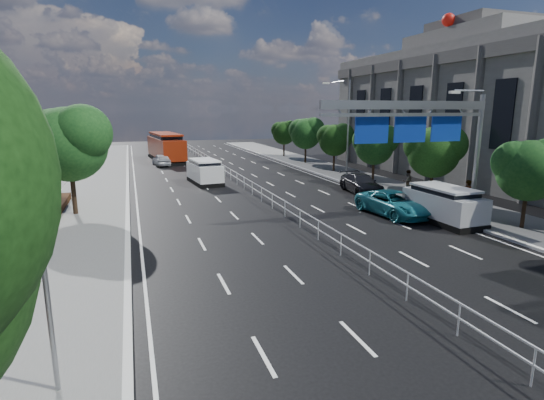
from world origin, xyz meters
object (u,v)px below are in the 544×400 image
near_car_dark (160,150)px  overhead_gantry (423,124)px  pedestrian_b (407,181)px  white_minivan (205,172)px  parked_car_dark (361,183)px  red_bus (166,146)px  silver_minivan (443,205)px  parked_car_teal (394,203)px  toilet_sign (20,276)px  near_car_silver (161,160)px  pedestrian_a (467,196)px

near_car_dark → overhead_gantry: bearing=102.0°
overhead_gantry → pedestrian_b: size_ratio=5.85×
white_minivan → parked_car_dark: size_ratio=1.01×
pedestrian_b → white_minivan: bearing=-30.4°
red_bus → silver_minivan: (12.63, -35.39, -0.79)m
white_minivan → parked_car_teal: 17.51m
toilet_sign → near_car_dark: size_ratio=0.87×
near_car_silver → overhead_gantry: bearing=106.2°
silver_minivan → parked_car_teal: size_ratio=0.95×
overhead_gantry → white_minivan: size_ratio=2.03×
near_car_dark → silver_minivan: silver_minivan is taller
parked_car_dark → red_bus: bearing=121.1°
white_minivan → near_car_silver: bearing=95.4°
overhead_gantry → pedestrian_a: 6.32m
red_bus → toilet_sign: bearing=-104.5°
near_car_dark → white_minivan: bearing=91.5°
pedestrian_a → parked_car_teal: bearing=-14.9°
overhead_gantry → near_car_dark: overhead_gantry is taller
silver_minivan → pedestrian_b: silver_minivan is taller
overhead_gantry → red_bus: overhead_gantry is taller
near_car_silver → parked_car_teal: (11.76, -28.45, 0.03)m
white_minivan → near_car_silver: (-2.71, 13.46, -0.33)m
overhead_gantry → pedestrian_a: overhead_gantry is taller
overhead_gantry → pedestrian_b: 9.63m
overhead_gantry → white_minivan: (-9.29, 16.94, -4.57)m
toilet_sign → parked_car_dark: toilet_sign is taller
silver_minivan → parked_car_teal: bearing=127.4°
near_car_dark → pedestrian_b: size_ratio=2.84×
overhead_gantry → near_car_silver: (-12.00, 30.39, -4.90)m
near_car_dark → parked_car_dark: 35.47m
overhead_gantry → silver_minivan: size_ratio=2.04×
toilet_sign → red_bus: (6.62, 45.14, -1.14)m
white_minivan → overhead_gantry: bearing=-67.2°
parked_car_teal → parked_car_dark: (1.80, 7.00, -0.01)m
parked_car_dark → parked_car_teal: bearing=-99.1°
white_minivan → pedestrian_b: (13.79, -9.77, -0.02)m
white_minivan → pedestrian_a: (13.64, -15.99, 0.09)m
red_bus → silver_minivan: bearing=-76.5°
parked_car_teal → pedestrian_a: size_ratio=2.69×
toilet_sign → overhead_gantry: overhead_gantry is taller
white_minivan → red_bus: 18.26m
near_car_dark → parked_car_dark: size_ratio=0.99×
toilet_sign → pedestrian_b: (22.20, 17.22, -1.93)m
toilet_sign → pedestrian_b: 28.16m
near_car_silver → pedestrian_a: bearing=113.7°
toilet_sign → parked_car_dark: bearing=44.6°
silver_minivan → parked_car_dark: silver_minivan is taller
silver_minivan → parked_car_dark: size_ratio=1.00×
white_minivan → pedestrian_a: bearing=-55.5°
parked_car_teal → pedestrian_b: 7.06m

